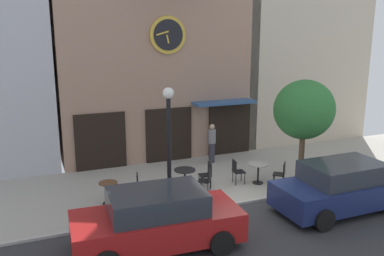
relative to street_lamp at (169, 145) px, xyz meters
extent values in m
cube|color=#9E998E|center=(2.01, 1.47, -1.94)|extent=(26.13, 5.32, 0.05)
cube|color=#2D2D30|center=(2.01, -4.05, -1.94)|extent=(26.13, 5.71, 0.05)
cube|color=#A8A5A0|center=(2.01, -1.17, -1.88)|extent=(26.13, 0.12, 0.08)
cube|color=#9E7A66|center=(1.40, 5.49, 1.94)|extent=(8.70, 2.73, 7.72)
cylinder|color=gold|center=(1.40, 4.07, 3.40)|extent=(1.51, 0.10, 1.51)
cylinder|color=black|center=(1.40, 4.01, 3.40)|extent=(1.24, 0.04, 1.24)
cube|color=gold|center=(1.36, 3.97, 3.24)|extent=(0.13, 0.03, 0.34)
cube|color=gold|center=(1.14, 3.97, 3.47)|extent=(0.53, 0.03, 0.20)
cube|color=black|center=(-1.50, 4.09, -0.77)|extent=(2.03, 0.10, 2.30)
cube|color=black|center=(1.40, 4.09, -0.77)|extent=(2.03, 0.10, 2.30)
cube|color=black|center=(4.30, 4.09, -0.77)|extent=(2.03, 0.10, 2.30)
cube|color=#33568C|center=(3.84, 3.78, 0.53)|extent=(2.79, 0.90, 0.12)
cylinder|color=black|center=(0.00, 0.00, -1.74)|extent=(0.32, 0.32, 0.36)
cylinder|color=black|center=(0.00, 0.00, -0.21)|extent=(0.14, 0.14, 3.41)
sphere|color=white|center=(0.00, 0.00, 1.67)|extent=(0.36, 0.36, 0.36)
cylinder|color=brown|center=(4.79, -0.54, -0.89)|extent=(0.20, 0.20, 2.05)
ellipsoid|color=#2D7033|center=(4.79, -0.54, 0.90)|extent=(2.19, 1.97, 2.08)
cylinder|color=black|center=(-1.92, 0.47, -1.56)|extent=(0.07, 0.07, 0.72)
cylinder|color=black|center=(-1.92, 0.47, -1.90)|extent=(0.40, 0.40, 0.03)
cylinder|color=brown|center=(-1.92, 0.47, -1.20)|extent=(0.61, 0.61, 0.03)
cylinder|color=black|center=(0.81, 0.71, -1.55)|extent=(0.07, 0.07, 0.73)
cylinder|color=black|center=(0.81, 0.71, -1.90)|extent=(0.40, 0.40, 0.03)
cylinder|color=black|center=(0.81, 0.71, -1.19)|extent=(0.76, 0.76, 0.03)
cylinder|color=black|center=(3.53, 0.27, -1.55)|extent=(0.07, 0.07, 0.74)
cylinder|color=black|center=(3.53, 0.27, -1.90)|extent=(0.40, 0.40, 0.03)
cylinder|color=gray|center=(3.53, 0.27, -1.18)|extent=(0.75, 0.75, 0.03)
cube|color=black|center=(2.87, 0.52, -1.47)|extent=(0.45, 0.45, 0.04)
cube|color=black|center=(2.69, 0.54, -1.24)|extent=(0.09, 0.38, 0.45)
cylinder|color=black|center=(3.01, 0.33, -1.69)|extent=(0.03, 0.03, 0.45)
cylinder|color=black|center=(3.06, 0.67, -1.69)|extent=(0.03, 0.03, 0.45)
cylinder|color=black|center=(2.68, 0.37, -1.69)|extent=(0.03, 0.03, 0.45)
cylinder|color=black|center=(2.72, 0.71, -1.69)|extent=(0.03, 0.03, 0.45)
cube|color=black|center=(-1.59, -0.17, -1.47)|extent=(0.53, 0.53, 0.04)
cube|color=black|center=(-1.51, -0.33, -1.24)|extent=(0.36, 0.20, 0.45)
cylinder|color=black|center=(-1.51, 0.05, -1.69)|extent=(0.03, 0.03, 0.45)
cylinder|color=black|center=(-1.81, -0.09, -1.69)|extent=(0.03, 0.03, 0.45)
cylinder|color=black|center=(-1.36, -0.25, -1.69)|extent=(0.03, 0.03, 0.45)
cylinder|color=black|center=(-1.67, -0.40, -1.69)|extent=(0.03, 0.03, 0.45)
cube|color=black|center=(4.07, -0.27, -1.47)|extent=(0.56, 0.56, 0.04)
cube|color=black|center=(4.21, -0.38, -1.24)|extent=(0.28, 0.32, 0.45)
cylinder|color=black|center=(4.05, -0.03, -1.69)|extent=(0.03, 0.03, 0.45)
cylinder|color=black|center=(3.83, -0.28, -1.69)|extent=(0.03, 0.03, 0.45)
cylinder|color=black|center=(4.31, -0.25, -1.69)|extent=(0.03, 0.03, 0.45)
cylinder|color=black|center=(4.09, -0.50, -1.69)|extent=(0.03, 0.03, 0.45)
cube|color=black|center=(-1.14, 0.49, -1.47)|extent=(0.47, 0.47, 0.04)
cube|color=black|center=(-0.96, 0.45, -1.24)|extent=(0.12, 0.38, 0.45)
cylinder|color=black|center=(-1.27, 0.69, -1.69)|extent=(0.03, 0.03, 0.45)
cylinder|color=black|center=(-1.34, 0.36, -1.69)|extent=(0.03, 0.03, 0.45)
cylinder|color=black|center=(-0.94, 0.62, -1.69)|extent=(0.03, 0.03, 0.45)
cylinder|color=black|center=(-1.01, 0.29, -1.69)|extent=(0.03, 0.03, 0.45)
cube|color=black|center=(1.56, 0.65, -1.47)|extent=(0.44, 0.44, 0.04)
cube|color=black|center=(1.74, 0.63, -1.24)|extent=(0.08, 0.38, 0.45)
cylinder|color=black|center=(1.41, 0.83, -1.69)|extent=(0.03, 0.03, 0.45)
cylinder|color=black|center=(1.38, 0.49, -1.69)|extent=(0.03, 0.03, 0.45)
cylinder|color=black|center=(1.75, 0.80, -1.69)|extent=(0.03, 0.03, 0.45)
cylinder|color=black|center=(1.71, 0.46, -1.69)|extent=(0.03, 0.03, 0.45)
cube|color=black|center=(1.31, 0.14, -1.47)|extent=(0.56, 0.56, 0.04)
cube|color=black|center=(1.46, 0.03, -1.24)|extent=(0.26, 0.33, 0.45)
cylinder|color=black|center=(1.28, 0.37, -1.69)|extent=(0.03, 0.03, 0.45)
cylinder|color=black|center=(1.07, 0.10, -1.69)|extent=(0.03, 0.03, 0.45)
cylinder|color=black|center=(1.55, 0.17, -1.69)|extent=(0.03, 0.03, 0.45)
cylinder|color=black|center=(1.34, -0.10, -1.69)|extent=(0.03, 0.03, 0.45)
cylinder|color=#2D2D38|center=(3.00, 3.16, -1.49)|extent=(0.34, 0.34, 0.85)
cylinder|color=slate|center=(3.00, 3.16, -0.77)|extent=(0.42, 0.42, 0.60)
sphere|color=tan|center=(3.00, 3.16, -0.36)|extent=(0.22, 0.22, 0.22)
cube|color=maroon|center=(-1.28, -2.74, -1.32)|extent=(4.39, 2.02, 0.75)
cube|color=#262B33|center=(-1.28, -2.74, -0.67)|extent=(2.49, 1.71, 0.60)
cylinder|color=black|center=(0.09, -3.71, -1.60)|extent=(0.65, 0.25, 0.64)
cylinder|color=black|center=(0.18, -1.91, -1.60)|extent=(0.65, 0.25, 0.64)
cylinder|color=black|center=(-2.65, -1.77, -1.60)|extent=(0.65, 0.25, 0.64)
cube|color=navy|center=(4.72, -2.73, -1.32)|extent=(4.32, 1.85, 0.75)
cube|color=#262B33|center=(4.72, -2.73, -0.67)|extent=(2.43, 1.61, 0.60)
cylinder|color=black|center=(6.13, -1.81, -1.60)|extent=(0.64, 0.23, 0.64)
cylinder|color=black|center=(3.31, -3.64, -1.60)|extent=(0.64, 0.23, 0.64)
cylinder|color=black|center=(3.29, -1.84, -1.60)|extent=(0.64, 0.23, 0.64)
camera|label=1|loc=(-4.11, -12.08, 3.56)|focal=38.51mm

